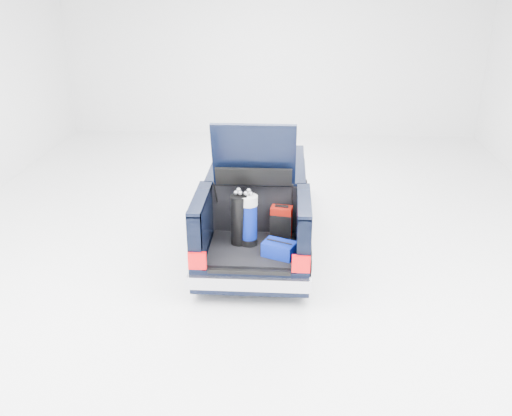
# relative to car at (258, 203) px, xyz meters

# --- Properties ---
(ground) EXTENTS (14.00, 14.00, 0.00)m
(ground) POSITION_rel_car_xyz_m (0.00, -0.11, -0.67)
(ground) COLOR white
(ground) RESTS_ON ground
(car) EXTENTS (1.87, 4.65, 2.47)m
(car) POSITION_rel_car_xyz_m (0.00, 0.00, 0.00)
(car) COLOR black
(car) RESTS_ON ground
(red_suitcase) EXTENTS (0.36, 0.26, 0.55)m
(red_suitcase) POSITION_rel_car_xyz_m (0.44, -1.19, 0.19)
(red_suitcase) COLOR #7D0B04
(red_suitcase) RESTS_ON car
(black_golf_bag) EXTENTS (0.33, 0.36, 0.91)m
(black_golf_bag) POSITION_rel_car_xyz_m (-0.21, -1.47, 0.34)
(black_golf_bag) COLOR black
(black_golf_bag) RESTS_ON car
(blue_golf_bag) EXTENTS (0.29, 0.29, 0.92)m
(blue_golf_bag) POSITION_rel_car_xyz_m (-0.06, -1.46, 0.34)
(blue_golf_bag) COLOR black
(blue_golf_bag) RESTS_ON car
(blue_duffel) EXTENTS (0.55, 0.46, 0.24)m
(blue_duffel) POSITION_rel_car_xyz_m (0.42, -1.82, 0.04)
(blue_duffel) COLOR navy
(blue_duffel) RESTS_ON car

